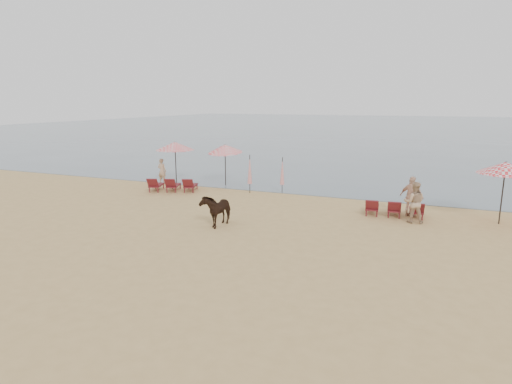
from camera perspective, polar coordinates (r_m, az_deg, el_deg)
ground at (r=15.07m, az=-7.25°, el=-7.78°), size 120.00×120.00×0.00m
sea at (r=92.72m, az=17.94°, el=8.29°), size 160.00×140.00×0.06m
lounger_cluster_left at (r=24.91m, az=-11.06°, el=0.96°), size 2.96×2.27×0.57m
lounger_cluster_right at (r=20.15m, az=17.93°, el=-2.07°), size 2.58×1.65×0.54m
umbrella_open_left_a at (r=26.82m, az=-10.75°, el=6.05°), size 2.34×2.34×2.66m
umbrella_open_left_b at (r=25.98m, az=-4.14°, el=5.80°), size 2.07×2.11×2.64m
umbrella_open_right at (r=20.37m, az=30.32°, el=2.79°), size 2.18×2.18×2.66m
umbrella_closed_left at (r=23.96m, az=-0.83°, el=3.02°), size 0.26×0.26×2.17m
umbrella_closed_right at (r=23.91m, az=3.53°, el=2.78°), size 0.25×0.25×2.04m
cow at (r=17.84m, az=-5.27°, el=-2.29°), size 0.83×1.67×1.37m
beachgoer_left at (r=27.51m, az=-12.43°, el=2.76°), size 0.58×0.39×1.58m
beachgoer_right_a at (r=19.28m, az=20.33°, el=-1.30°), size 0.93×0.77×1.77m
beachgoer_right_b at (r=20.28m, az=20.03°, el=-0.59°), size 1.15×0.79×1.82m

